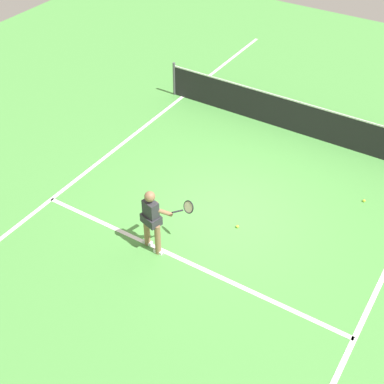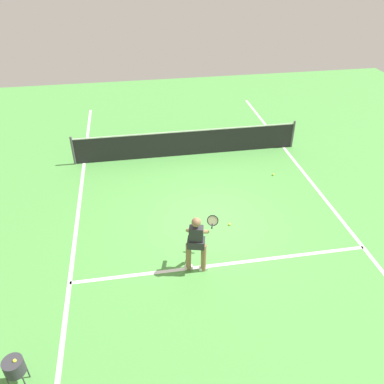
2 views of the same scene
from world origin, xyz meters
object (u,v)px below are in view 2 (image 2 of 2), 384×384
Objects in this scene: tennis_player at (197,242)px; tennis_ball_mid at (273,174)px; ball_hopper at (14,367)px; tennis_ball_far at (230,224)px.

tennis_ball_mid is at bearing 49.37° from tennis_player.
ball_hopper is at bearing -147.04° from tennis_player.
ball_hopper is (-4.84, -3.85, 0.51)m from tennis_ball_far.
tennis_ball_mid and tennis_ball_far have the same top height.
tennis_ball_mid is 0.09× the size of ball_hopper.
tennis_ball_far is at bearing 38.50° from ball_hopper.
tennis_player is 5.15m from tennis_ball_mid.
tennis_player reaches higher than ball_hopper.
tennis_ball_far is 0.09× the size of ball_hopper.
ball_hopper is (-6.94, -6.22, 0.51)m from tennis_ball_mid.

